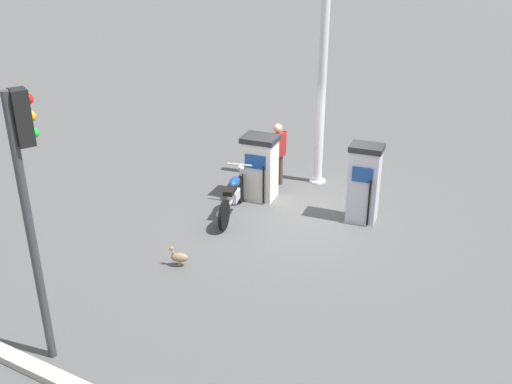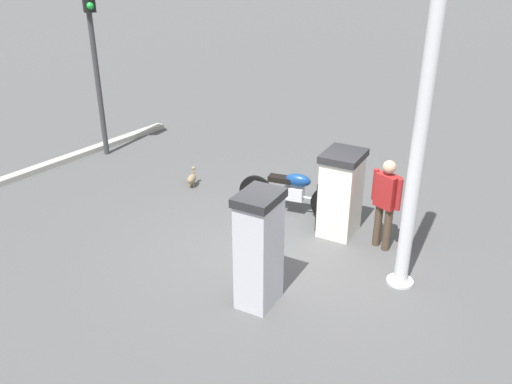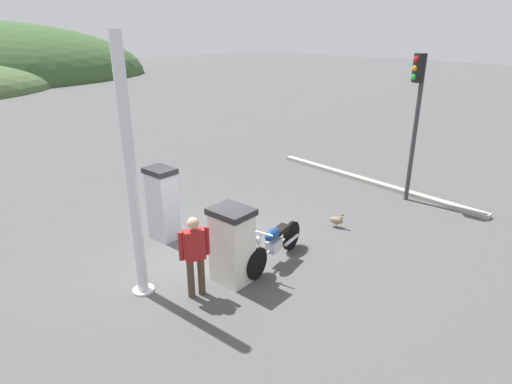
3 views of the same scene
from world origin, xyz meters
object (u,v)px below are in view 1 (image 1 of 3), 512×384
(fuel_pump_near, at_px, (260,167))
(wandering_duck, at_px, (179,257))
(fuel_pump_far, at_px, (364,183))
(canopy_support_pole, at_px, (322,94))
(attendant_person, at_px, (278,151))
(motorcycle_near_pump, at_px, (233,195))
(roadside_traffic_light, at_px, (28,187))

(fuel_pump_near, xyz_separation_m, wandering_duck, (3.38, 0.04, -0.57))
(fuel_pump_near, distance_m, fuel_pump_far, 2.46)
(fuel_pump_far, bearing_deg, canopy_support_pole, -132.52)
(canopy_support_pole, bearing_deg, wandering_duck, -9.34)
(attendant_person, height_order, canopy_support_pole, canopy_support_pole)
(fuel_pump_far, bearing_deg, motorcycle_near_pump, -68.34)
(fuel_pump_far, height_order, canopy_support_pole, canopy_support_pole)
(roadside_traffic_light, distance_m, canopy_support_pole, 7.82)
(wandering_duck, height_order, canopy_support_pole, canopy_support_pole)
(fuel_pump_far, height_order, attendant_person, fuel_pump_far)
(fuel_pump_far, distance_m, wandering_duck, 4.21)
(roadside_traffic_light, bearing_deg, canopy_support_pole, 172.55)
(wandering_duck, distance_m, canopy_support_pole, 5.32)
(attendant_person, bearing_deg, fuel_pump_far, 71.11)
(fuel_pump_far, distance_m, motorcycle_near_pump, 2.81)
(fuel_pump_near, distance_m, roadside_traffic_light, 6.56)
(motorcycle_near_pump, relative_size, canopy_support_pole, 0.44)
(attendant_person, bearing_deg, fuel_pump_near, -3.44)
(fuel_pump_near, distance_m, motorcycle_near_pump, 1.08)
(attendant_person, height_order, roadside_traffic_light, roadside_traffic_light)
(canopy_support_pole, bearing_deg, attendant_person, -50.48)
(motorcycle_near_pump, height_order, wandering_duck, motorcycle_near_pump)
(fuel_pump_far, height_order, wandering_duck, fuel_pump_far)
(fuel_pump_near, relative_size, wandering_duck, 3.72)
(wandering_duck, bearing_deg, fuel_pump_near, -179.26)
(fuel_pump_far, distance_m, canopy_support_pole, 2.57)
(fuel_pump_near, height_order, roadside_traffic_light, roadside_traffic_light)
(wandering_duck, xyz_separation_m, roadside_traffic_light, (2.89, -0.21, 2.52))
(attendant_person, distance_m, wandering_duck, 4.26)
(attendant_person, bearing_deg, motorcycle_near_pump, -5.45)
(fuel_pump_near, bearing_deg, wandering_duck, 0.74)
(fuel_pump_far, relative_size, roadside_traffic_light, 0.43)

